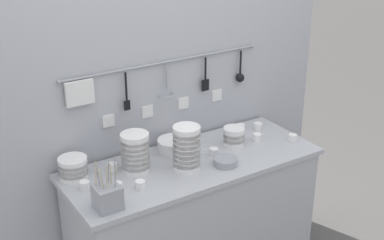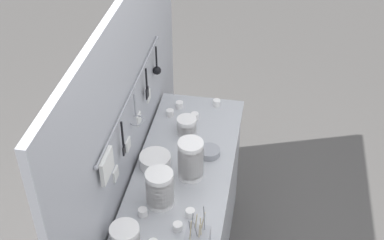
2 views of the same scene
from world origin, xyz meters
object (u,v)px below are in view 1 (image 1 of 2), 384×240
at_px(cup_by_caddy, 257,137).
at_px(cup_beside_plates, 85,185).
at_px(steel_mixing_bowl, 225,161).
at_px(cup_front_left, 140,185).
at_px(cutlery_caddy, 107,197).
at_px(cup_back_left, 112,167).
at_px(cup_mid_row, 117,187).
at_px(bowl_stack_wide_centre, 135,153).
at_px(cup_centre, 241,127).
at_px(cup_back_right, 258,126).
at_px(bowl_stack_nested_right, 234,136).
at_px(bowl_stack_back_corner, 73,168).
at_px(cup_front_right, 293,138).
at_px(plate_stack, 174,145).
at_px(cup_edge_near, 214,152).
at_px(bowl_stack_tall_left, 187,148).

height_order(cup_by_caddy, cup_beside_plates, same).
height_order(steel_mixing_bowl, cup_front_left, cup_front_left).
height_order(cutlery_caddy, cup_by_caddy, cutlery_caddy).
relative_size(cutlery_caddy, cup_back_left, 5.38).
xyz_separation_m(cup_by_caddy, cup_mid_row, (-0.97, -0.08, 0.00)).
relative_size(bowl_stack_wide_centre, cup_centre, 4.32).
xyz_separation_m(steel_mixing_bowl, cup_back_right, (0.45, 0.28, 0.00)).
bearing_deg(cutlery_caddy, cup_back_right, 15.29).
bearing_deg(cup_back_left, cup_back_right, -0.27).
xyz_separation_m(bowl_stack_nested_right, cup_mid_row, (-0.81, -0.10, -0.04)).
bearing_deg(bowl_stack_back_corner, cup_centre, 0.05).
bearing_deg(bowl_stack_wide_centre, cup_front_right, -10.48).
bearing_deg(steel_mixing_bowl, cup_back_left, 153.34).
height_order(bowl_stack_wide_centre, cup_centre, bowl_stack_wide_centre).
bearing_deg(cutlery_caddy, plate_stack, 31.42).
bearing_deg(cup_front_right, cup_back_left, 166.76).
distance_m(bowl_stack_nested_right, cup_front_left, 0.72).
xyz_separation_m(bowl_stack_back_corner, cup_centre, (1.12, 0.00, -0.04)).
bearing_deg(cup_edge_near, cutlery_caddy, -166.33).
height_order(bowl_stack_back_corner, cutlery_caddy, cutlery_caddy).
bearing_deg(cup_edge_near, cup_beside_plates, 176.86).
xyz_separation_m(plate_stack, steel_mixing_bowl, (0.15, -0.30, -0.02)).
bearing_deg(bowl_stack_back_corner, cup_front_right, -12.83).
bearing_deg(cup_mid_row, steel_mixing_bowl, -6.67).
relative_size(plate_stack, cup_by_caddy, 3.71).
distance_m(cup_front_right, cup_edge_near, 0.52).
height_order(plate_stack, cup_beside_plates, plate_stack).
bearing_deg(cup_beside_plates, cup_edge_near, -3.14).
xyz_separation_m(cup_mid_row, cup_back_right, (1.08, 0.20, 0.00)).
bearing_deg(plate_stack, cup_edge_near, -46.49).
distance_m(bowl_stack_nested_right, bowl_stack_back_corner, 0.96).
relative_size(plate_stack, steel_mixing_bowl, 1.42).
bearing_deg(bowl_stack_tall_left, cup_edge_near, 13.71).
bearing_deg(cup_mid_row, cup_back_left, 71.82).
height_order(bowl_stack_wide_centre, bowl_stack_back_corner, bowl_stack_wide_centre).
distance_m(cup_front_left, cup_mid_row, 0.12).
height_order(cup_by_caddy, cup_back_left, same).
height_order(cup_beside_plates, cup_back_right, same).
bearing_deg(steel_mixing_bowl, cup_edge_near, 85.12).
bearing_deg(cup_edge_near, plate_stack, 133.51).
distance_m(bowl_stack_tall_left, cup_front_left, 0.33).
relative_size(bowl_stack_tall_left, cup_back_right, 4.91).
bearing_deg(cup_back_left, cup_front_left, -81.24).
distance_m(cup_beside_plates, cup_centre, 1.12).
bearing_deg(cup_front_right, bowl_stack_tall_left, 175.84).
height_order(steel_mixing_bowl, cup_edge_near, cup_edge_near).
bearing_deg(bowl_stack_nested_right, bowl_stack_wide_centre, 177.24).
height_order(cup_front_right, cup_back_right, same).
height_order(cutlery_caddy, cup_front_left, cutlery_caddy).
relative_size(bowl_stack_wide_centre, cup_mid_row, 4.32).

